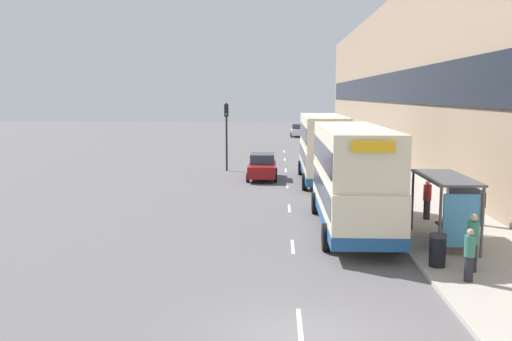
% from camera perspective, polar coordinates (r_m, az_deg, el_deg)
% --- Properties ---
extents(ground_plane, '(220.00, 220.00, 0.00)m').
position_cam_1_polar(ground_plane, '(13.76, 4.53, -16.40)').
color(ground_plane, '#5B595B').
extents(pavement, '(5.00, 93.00, 0.14)m').
position_cam_1_polar(pavement, '(51.85, 10.08, 1.32)').
color(pavement, '#A39E93').
rests_on(pavement, ground_plane).
extents(terrace_facade, '(3.10, 93.00, 13.87)m').
position_cam_1_polar(terrace_facade, '(52.27, 14.65, 8.77)').
color(terrace_facade, '#9E846B').
rests_on(terrace_facade, ground_plane).
extents(lane_mark_0, '(0.12, 2.00, 0.01)m').
position_cam_1_polar(lane_mark_0, '(14.50, 4.40, -15.08)').
color(lane_mark_0, silver).
rests_on(lane_mark_0, ground_plane).
extents(lane_mark_1, '(0.12, 2.00, 0.01)m').
position_cam_1_polar(lane_mark_1, '(21.35, 3.69, -7.61)').
color(lane_mark_1, silver).
rests_on(lane_mark_1, ground_plane).
extents(lane_mark_2, '(0.12, 2.00, 0.01)m').
position_cam_1_polar(lane_mark_2, '(28.38, 3.34, -3.80)').
color(lane_mark_2, silver).
rests_on(lane_mark_2, ground_plane).
extents(lane_mark_3, '(0.12, 2.00, 0.01)m').
position_cam_1_polar(lane_mark_3, '(35.50, 3.14, -1.51)').
color(lane_mark_3, silver).
rests_on(lane_mark_3, ground_plane).
extents(lane_mark_4, '(0.12, 2.00, 0.01)m').
position_cam_1_polar(lane_mark_4, '(42.65, 3.00, 0.02)').
color(lane_mark_4, silver).
rests_on(lane_mark_4, ground_plane).
extents(lane_mark_5, '(0.12, 2.00, 0.01)m').
position_cam_1_polar(lane_mark_5, '(49.82, 2.90, 1.10)').
color(lane_mark_5, silver).
rests_on(lane_mark_5, ground_plane).
extents(lane_mark_6, '(0.12, 2.00, 0.01)m').
position_cam_1_polar(lane_mark_6, '(57.00, 2.82, 1.91)').
color(lane_mark_6, silver).
rests_on(lane_mark_6, ground_plane).
extents(bus_shelter, '(1.60, 4.20, 2.48)m').
position_cam_1_polar(bus_shelter, '(21.90, 19.03, -2.61)').
color(bus_shelter, '#4C4C51').
rests_on(bus_shelter, ground_plane).
extents(double_decker_bus_near, '(2.85, 10.15, 4.30)m').
position_cam_1_polar(double_decker_bus_near, '(23.70, 9.58, -0.56)').
color(double_decker_bus_near, beige).
rests_on(double_decker_bus_near, ground_plane).
extents(double_decker_bus_ahead, '(2.85, 10.26, 4.30)m').
position_cam_1_polar(double_decker_bus_ahead, '(36.82, 6.68, 2.35)').
color(double_decker_bus_ahead, beige).
rests_on(double_decker_bus_ahead, ground_plane).
extents(car_0, '(2.02, 3.89, 1.80)m').
position_cam_1_polar(car_0, '(48.33, 5.96, 1.92)').
color(car_0, silver).
rests_on(car_0, ground_plane).
extents(car_1, '(1.99, 4.16, 1.72)m').
position_cam_1_polar(car_1, '(77.47, 4.22, 4.02)').
color(car_1, silver).
rests_on(car_1, ground_plane).
extents(car_2, '(1.98, 4.56, 1.69)m').
position_cam_1_polar(car_2, '(38.08, 0.64, 0.39)').
color(car_2, maroon).
rests_on(car_2, ground_plane).
extents(pedestrian_at_shelter, '(0.32, 0.32, 1.59)m').
position_cam_1_polar(pedestrian_at_shelter, '(25.77, 21.64, -3.34)').
color(pedestrian_at_shelter, '#23232D').
rests_on(pedestrian_at_shelter, ground_plane).
extents(pedestrian_1, '(0.35, 0.35, 1.78)m').
position_cam_1_polar(pedestrian_1, '(26.22, 16.75, -2.74)').
color(pedestrian_1, '#23232D').
rests_on(pedestrian_1, ground_plane).
extents(pedestrian_2, '(0.31, 0.31, 1.58)m').
position_cam_1_polar(pedestrian_2, '(21.62, 21.02, -5.35)').
color(pedestrian_2, '#23232D').
rests_on(pedestrian_2, ground_plane).
extents(pedestrian_3, '(0.36, 0.36, 1.82)m').
position_cam_1_polar(pedestrian_3, '(18.96, 20.86, -6.71)').
color(pedestrian_3, '#23232D').
rests_on(pedestrian_3, ground_plane).
extents(pedestrian_4, '(0.31, 0.31, 1.58)m').
position_cam_1_polar(pedestrian_4, '(17.98, 20.57, -7.87)').
color(pedestrian_4, '#23232D').
rests_on(pedestrian_4, ground_plane).
extents(litter_bin, '(0.55, 0.55, 1.05)m').
position_cam_1_polar(litter_bin, '(19.26, 17.70, -7.60)').
color(litter_bin, black).
rests_on(litter_bin, ground_plane).
extents(traffic_light_far_kerb, '(0.30, 0.32, 5.02)m').
position_cam_1_polar(traffic_light_far_kerb, '(42.20, -2.97, 4.53)').
color(traffic_light_far_kerb, black).
rests_on(traffic_light_far_kerb, ground_plane).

